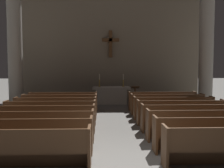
# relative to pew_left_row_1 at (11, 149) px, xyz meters

# --- Properties ---
(pew_left_row_1) EXTENTS (3.37, 0.50, 0.95)m
(pew_left_row_1) POSITION_rel_pew_left_row_1_xyz_m (0.00, 0.00, 0.00)
(pew_left_row_1) COLOR brown
(pew_left_row_1) RESTS_ON ground
(pew_left_row_2) EXTENTS (3.37, 0.50, 0.95)m
(pew_left_row_2) POSITION_rel_pew_left_row_1_xyz_m (0.00, 1.05, 0.00)
(pew_left_row_2) COLOR brown
(pew_left_row_2) RESTS_ON ground
(pew_left_row_3) EXTENTS (3.37, 0.50, 0.95)m
(pew_left_row_3) POSITION_rel_pew_left_row_1_xyz_m (0.00, 2.11, 0.00)
(pew_left_row_3) COLOR brown
(pew_left_row_3) RESTS_ON ground
(pew_left_row_4) EXTENTS (3.37, 0.50, 0.95)m
(pew_left_row_4) POSITION_rel_pew_left_row_1_xyz_m (0.00, 3.16, 0.00)
(pew_left_row_4) COLOR brown
(pew_left_row_4) RESTS_ON ground
(pew_left_row_5) EXTENTS (3.37, 0.50, 0.95)m
(pew_left_row_5) POSITION_rel_pew_left_row_1_xyz_m (0.00, 4.21, 0.00)
(pew_left_row_5) COLOR brown
(pew_left_row_5) RESTS_ON ground
(pew_left_row_6) EXTENTS (3.37, 0.50, 0.95)m
(pew_left_row_6) POSITION_rel_pew_left_row_1_xyz_m (0.00, 5.27, 0.00)
(pew_left_row_6) COLOR brown
(pew_left_row_6) RESTS_ON ground
(pew_left_row_7) EXTENTS (3.37, 0.50, 0.95)m
(pew_left_row_7) POSITION_rel_pew_left_row_1_xyz_m (0.00, 6.32, 0.00)
(pew_left_row_7) COLOR brown
(pew_left_row_7) RESTS_ON ground
(pew_left_row_8) EXTENTS (3.37, 0.50, 0.95)m
(pew_left_row_8) POSITION_rel_pew_left_row_1_xyz_m (0.00, 7.37, 0.00)
(pew_left_row_8) COLOR brown
(pew_left_row_8) RESTS_ON ground
(pew_right_row_2) EXTENTS (3.37, 0.50, 0.95)m
(pew_right_row_2) POSITION_rel_pew_left_row_1_xyz_m (4.96, 1.05, 0.00)
(pew_right_row_2) COLOR brown
(pew_right_row_2) RESTS_ON ground
(pew_right_row_3) EXTENTS (3.37, 0.50, 0.95)m
(pew_right_row_3) POSITION_rel_pew_left_row_1_xyz_m (4.96, 2.11, 0.00)
(pew_right_row_3) COLOR brown
(pew_right_row_3) RESTS_ON ground
(pew_right_row_4) EXTENTS (3.37, 0.50, 0.95)m
(pew_right_row_4) POSITION_rel_pew_left_row_1_xyz_m (4.96, 3.16, 0.00)
(pew_right_row_4) COLOR brown
(pew_right_row_4) RESTS_ON ground
(pew_right_row_5) EXTENTS (3.37, 0.50, 0.95)m
(pew_right_row_5) POSITION_rel_pew_left_row_1_xyz_m (4.96, 4.21, 0.00)
(pew_right_row_5) COLOR brown
(pew_right_row_5) RESTS_ON ground
(pew_right_row_6) EXTENTS (3.37, 0.50, 0.95)m
(pew_right_row_6) POSITION_rel_pew_left_row_1_xyz_m (4.96, 5.27, 0.00)
(pew_right_row_6) COLOR brown
(pew_right_row_6) RESTS_ON ground
(pew_right_row_7) EXTENTS (3.37, 0.50, 0.95)m
(pew_right_row_7) POSITION_rel_pew_left_row_1_xyz_m (4.96, 6.32, 0.00)
(pew_right_row_7) COLOR brown
(pew_right_row_7) RESTS_ON ground
(pew_right_row_8) EXTENTS (3.37, 0.50, 0.95)m
(pew_right_row_8) POSITION_rel_pew_left_row_1_xyz_m (4.96, 7.37, 0.00)
(pew_right_row_8) COLOR brown
(pew_right_row_8) RESTS_ON ground
(column_left_second) EXTENTS (1.14, 1.14, 6.21)m
(column_left_second) POSITION_rel_pew_left_row_1_xyz_m (-2.70, 8.58, 2.54)
(column_left_second) COLOR #ADA89E
(column_left_second) RESTS_ON ground
(column_right_second) EXTENTS (1.14, 1.14, 6.21)m
(column_right_second) POSITION_rel_pew_left_row_1_xyz_m (7.66, 8.58, 2.54)
(column_right_second) COLOR #ADA89E
(column_right_second) RESTS_ON ground
(altar) EXTENTS (2.20, 0.90, 1.01)m
(altar) POSITION_rel_pew_left_row_1_xyz_m (2.48, 9.63, 0.06)
(altar) COLOR #BCB7AD
(altar) RESTS_ON ground
(candlestick_left) EXTENTS (0.16, 0.16, 0.75)m
(candlestick_left) POSITION_rel_pew_left_row_1_xyz_m (1.78, 9.63, 0.78)
(candlestick_left) COLOR #B79338
(candlestick_left) RESTS_ON altar
(candlestick_right) EXTENTS (0.16, 0.16, 0.75)m
(candlestick_right) POSITION_rel_pew_left_row_1_xyz_m (3.18, 9.63, 0.78)
(candlestick_right) COLOR #B79338
(candlestick_right) RESTS_ON altar
(apse_with_cross) EXTENTS (11.58, 0.46, 6.60)m
(apse_with_cross) POSITION_rel_pew_left_row_1_xyz_m (2.48, 11.43, 2.83)
(apse_with_cross) COLOR gray
(apse_with_cross) RESTS_ON ground
(lectern) EXTENTS (0.44, 0.36, 1.15)m
(lectern) POSITION_rel_pew_left_row_1_xyz_m (3.73, 8.43, 0.07)
(lectern) COLOR brown
(lectern) RESTS_ON ground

